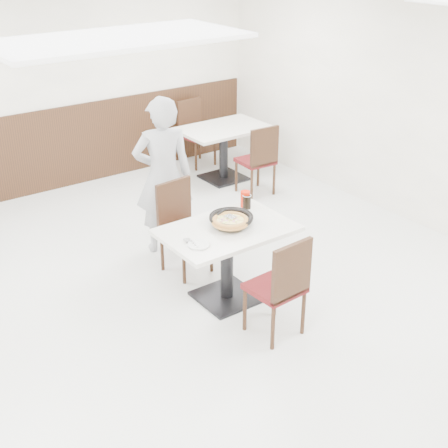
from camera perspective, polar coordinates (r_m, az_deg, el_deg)
floor at (r=6.05m, az=-1.51°, el=-6.83°), size 7.00×7.00×0.00m
wall_back at (r=8.44m, az=-15.52°, el=12.17°), size 6.00×0.04×2.80m
wall_right at (r=7.45m, az=18.05°, el=10.10°), size 0.04×7.00×2.80m
wainscot_back at (r=8.65m, az=-14.81°, el=6.69°), size 5.90×0.03×1.10m
fluo_panel_a at (r=3.08m, az=-9.68°, el=16.36°), size 1.20×0.60×0.02m
main_table at (r=5.87m, az=0.27°, el=-3.68°), size 1.24×0.86×0.75m
chair_near at (r=5.37m, az=4.68°, el=-5.61°), size 0.44×0.44×0.95m
chair_far at (r=6.30m, az=-3.49°, el=-0.51°), size 0.46×0.46×0.95m
trivet at (r=5.70m, az=0.55°, el=-0.14°), size 0.12×0.12×0.04m
pizza_pan at (r=5.75m, az=0.66°, el=0.35°), size 0.34×0.34×0.01m
pizza at (r=5.68m, az=0.58°, el=0.21°), size 0.36×0.36×0.02m
pizza_server at (r=5.70m, az=0.58°, el=0.70°), size 0.10×0.12×0.00m
napkin at (r=5.40m, az=-2.57°, el=-1.96°), size 0.17×0.17×0.00m
side_plate at (r=5.39m, az=-2.33°, el=-1.90°), size 0.20×0.20×0.01m
fork at (r=5.40m, az=-2.82°, el=-1.74°), size 0.04×0.18×0.00m
cola_glass at (r=6.07m, az=2.11°, el=2.02°), size 0.08×0.08×0.13m
red_cup at (r=6.10m, az=1.95°, el=2.30°), size 0.10×0.10×0.16m
diner_person at (r=6.62m, az=-5.58°, el=4.38°), size 0.73×0.61×1.71m
bg_table_right at (r=8.71m, az=-0.04°, el=6.48°), size 1.22×0.84×0.75m
bg_chair_right_near at (r=8.20m, az=2.89°, el=5.94°), size 0.44×0.44×0.95m
bg_chair_right_far at (r=9.23m, az=-2.44°, el=8.24°), size 0.45×0.45×0.95m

